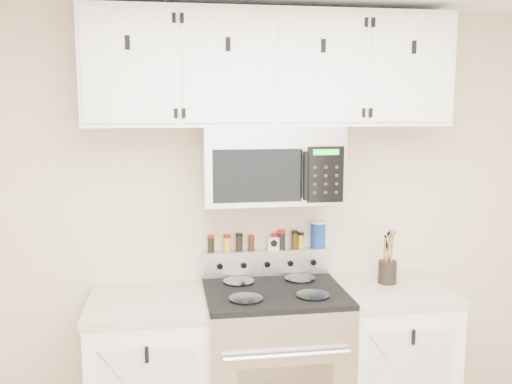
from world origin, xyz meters
TOP-DOWN VIEW (x-y plane):
  - back_wall at (0.00, 1.75)m, footprint 3.50×0.01m
  - range at (0.00, 1.43)m, footprint 0.76×0.65m
  - base_cabinet_left at (-0.69, 1.45)m, footprint 0.64×0.62m
  - base_cabinet_right at (0.69, 1.45)m, footprint 0.64×0.62m
  - microwave at (0.00, 1.55)m, footprint 0.76×0.44m
  - upper_cabinets at (-0.00, 1.58)m, footprint 2.00×0.35m
  - utensil_crock at (0.69, 1.52)m, footprint 0.11×0.11m
  - kitchen_timer at (0.04, 1.71)m, footprint 0.07×0.06m
  - salt_canister at (0.32, 1.71)m, footprint 0.09×0.09m
  - spice_jar_0 at (-0.33, 1.71)m, footprint 0.04×0.04m
  - spice_jar_1 at (-0.23, 1.71)m, footprint 0.04×0.04m
  - spice_jar_2 at (-0.16, 1.71)m, footprint 0.04×0.04m
  - spice_jar_3 at (-0.09, 1.71)m, footprint 0.04×0.04m
  - spice_jar_4 at (0.05, 1.71)m, footprint 0.04×0.04m
  - spice_jar_5 at (0.09, 1.71)m, footprint 0.05×0.05m
  - spice_jar_6 at (0.18, 1.71)m, footprint 0.04×0.04m
  - spice_jar_7 at (0.22, 1.71)m, footprint 0.04×0.04m

SIDE VIEW (x-z plane):
  - base_cabinet_left at x=-0.69m, z-range 0.00..0.92m
  - base_cabinet_right at x=0.69m, z-range 0.00..0.92m
  - range at x=0.00m, z-range -0.06..1.04m
  - utensil_crock at x=0.69m, z-range 0.84..1.15m
  - kitchen_timer at x=0.04m, z-range 1.10..1.18m
  - spice_jar_3 at x=-0.09m, z-range 1.10..1.19m
  - spice_jar_4 at x=0.05m, z-range 1.10..1.20m
  - spice_jar_7 at x=0.22m, z-range 1.10..1.20m
  - spice_jar_1 at x=-0.23m, z-range 1.10..1.20m
  - spice_jar_0 at x=-0.33m, z-range 1.10..1.20m
  - spice_jar_2 at x=-0.16m, z-range 1.10..1.21m
  - spice_jar_6 at x=0.18m, z-range 1.10..1.21m
  - spice_jar_5 at x=0.09m, z-range 1.10..1.22m
  - salt_canister at x=0.32m, z-range 1.10..1.26m
  - back_wall at x=0.00m, z-range 0.00..2.50m
  - microwave at x=0.00m, z-range 1.42..1.84m
  - upper_cabinets at x=0.00m, z-range 1.84..2.46m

